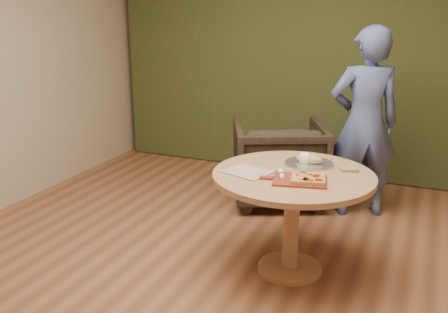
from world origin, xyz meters
TOP-DOWN VIEW (x-y plane):
  - room_shell at (0.00, 0.00)m, footprint 5.04×6.04m
  - curtain at (0.00, 2.90)m, footprint 4.80×0.14m
  - pedestal_table at (0.34, 0.61)m, footprint 1.13×1.13m
  - pizza_paddle at (0.41, 0.47)m, footprint 0.47×0.35m
  - flatbread_pizza at (0.48, 0.48)m, footprint 0.26×0.26m
  - cutlery_roll at (0.30, 0.47)m, footprint 0.09×0.19m
  - newspaper at (0.04, 0.50)m, footprint 0.36×0.33m
  - serving_tray at (0.39, 0.85)m, footprint 0.36×0.36m
  - bread_roll at (0.39, 0.85)m, footprint 0.19×0.09m
  - green_packet at (0.69, 0.83)m, footprint 0.15×0.14m
  - armchair at (-0.15, 1.90)m, footprint 1.11×1.08m
  - person_standing at (0.64, 1.90)m, footprint 0.74×0.63m

SIDE VIEW (x-z plane):
  - armchair at x=-0.15m, z-range 0.00..0.88m
  - pedestal_table at x=0.34m, z-range 0.23..0.98m
  - newspaper at x=0.04m, z-range 0.75..0.76m
  - serving_tray at x=0.39m, z-range 0.75..0.77m
  - pizza_paddle at x=0.41m, z-range 0.75..0.77m
  - green_packet at x=0.69m, z-range 0.75..0.77m
  - flatbread_pizza at x=0.48m, z-range 0.76..0.79m
  - cutlery_roll at x=0.30m, z-range 0.76..0.80m
  - bread_roll at x=0.39m, z-range 0.75..0.84m
  - person_standing at x=0.64m, z-range 0.00..1.72m
  - room_shell at x=0.00m, z-range -0.02..2.82m
  - curtain at x=0.00m, z-range 0.01..2.79m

